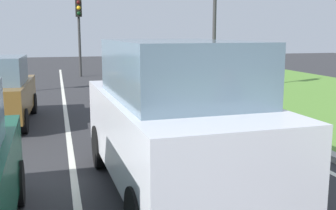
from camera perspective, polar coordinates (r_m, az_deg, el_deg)
name	(u,v)px	position (r m, az deg, el deg)	size (l,w,h in m)	color
ground_plane	(93,120)	(11.49, -10.35, -2.11)	(60.00, 60.00, 0.00)	#2D2D30
lane_line_center	(67,122)	(11.46, -13.84, -2.26)	(0.12, 32.00, 0.01)	silver
lane_line_right_edge	(216,114)	(12.30, 6.60, -1.19)	(0.12, 32.00, 0.01)	silver
curb_right	(231,111)	(12.48, 8.74, -0.81)	(0.24, 48.00, 0.12)	#9E9B93
car_suv_ahead	(174,118)	(5.98, 0.89, -1.79)	(2.11, 4.57, 2.28)	silver
traffic_light_near_right	(216,2)	(16.13, 6.65, 14.02)	(0.32, 0.50, 5.32)	#2D2D2D
traffic_light_far_median	(79,22)	(22.61, -12.23, 11.23)	(0.32, 0.50, 4.34)	#2D2D2D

